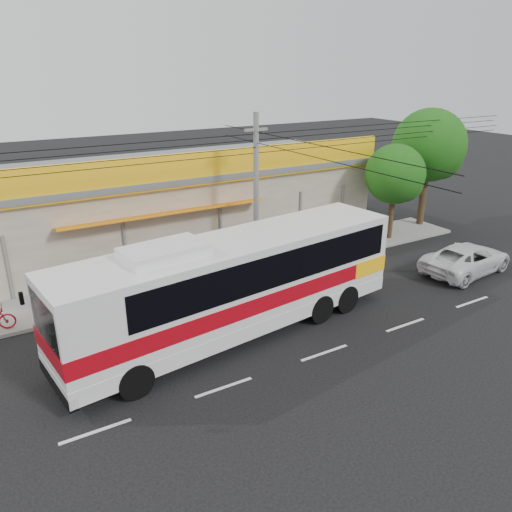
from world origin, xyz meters
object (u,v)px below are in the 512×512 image
at_px(motorbike_dark, 62,287).
at_px(utility_pole, 256,143).
at_px(white_car, 466,259).
at_px(coach_bus, 241,278).
at_px(tree_far, 431,148).
at_px(tree_near, 397,176).

bearing_deg(motorbike_dark, utility_pole, -105.93).
height_order(white_car, utility_pole, utility_pole).
bearing_deg(white_car, motorbike_dark, 63.51).
xyz_separation_m(coach_bus, tree_far, (16.38, 5.96, 2.67)).
bearing_deg(motorbike_dark, coach_bus, -146.39).
bearing_deg(coach_bus, tree_far, 12.83).
bearing_deg(coach_bus, tree_near, 14.22).
bearing_deg(tree_far, coach_bus, -160.00).
xyz_separation_m(coach_bus, motorbike_dark, (-5.36, 6.11, -1.53)).
xyz_separation_m(motorbike_dark, white_car, (17.67, -6.57, 0.02)).
height_order(utility_pole, tree_near, utility_pole).
bearing_deg(coach_bus, motorbike_dark, 124.07).
bearing_deg(coach_bus, utility_pole, 46.90).
distance_m(motorbike_dark, utility_pole, 10.55).
bearing_deg(tree_far, utility_pole, -174.93).
height_order(tree_near, tree_far, tree_far).
distance_m(tree_near, tree_far, 3.98).
height_order(coach_bus, utility_pole, utility_pole).
relative_size(utility_pole, tree_far, 4.70).
relative_size(utility_pole, tree_near, 6.14).
distance_m(coach_bus, motorbike_dark, 8.27).
bearing_deg(tree_far, tree_near, -164.99).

